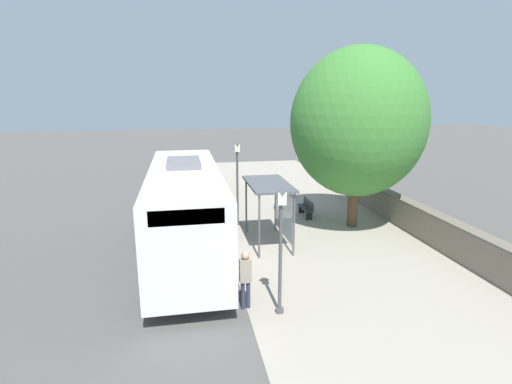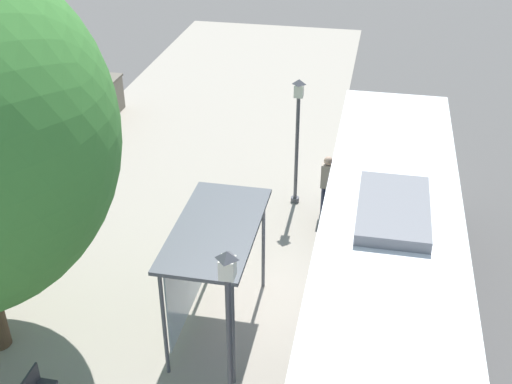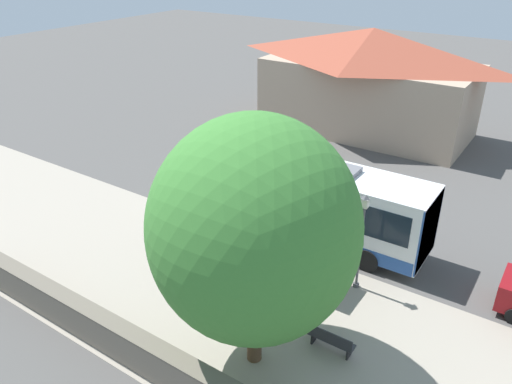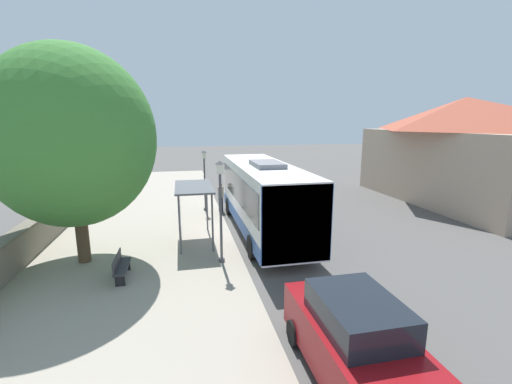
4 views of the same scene
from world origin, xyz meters
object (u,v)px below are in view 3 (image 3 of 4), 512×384
pedestrian (213,202)px  shade_tree (254,230)px  bench (331,340)px  street_lamp_near (192,185)px  bus (314,198)px  street_lamp_far (362,234)px  bus_shelter (285,232)px

pedestrian → shade_tree: shade_tree is taller
bench → street_lamp_near: bearing=67.8°
bus → shade_tree: shade_tree is taller
bench → street_lamp_near: 9.75m
bench → street_lamp_far: 4.20m
bus_shelter → street_lamp_far: (1.07, -2.69, 0.25)m
bus_shelter → street_lamp_near: bearing=79.5°
bench → street_lamp_near: (3.61, 8.88, 1.77)m
bus_shelter → street_lamp_far: size_ratio=0.83×
pedestrian → street_lamp_far: size_ratio=0.44×
bus_shelter → street_lamp_far: street_lamp_far is taller
bus_shelter → pedestrian: bearing=69.0°
bench → street_lamp_far: street_lamp_far is taller
bench → street_lamp_far: size_ratio=0.40×
street_lamp_near → shade_tree: 9.15m
bus → street_lamp_near: 5.52m
street_lamp_near → street_lamp_far: bearing=-89.7°
bus_shelter → bus: bearing=9.8°
pedestrian → shade_tree: size_ratio=0.22×
street_lamp_far → bus: bearing=53.1°
street_lamp_far → pedestrian: bearing=83.6°
street_lamp_near → bench: bearing=-112.2°
bus → street_lamp_far: (-2.48, -3.30, 0.52)m
pedestrian → street_lamp_near: (-0.92, 0.44, 1.18)m
bench → street_lamp_far: (3.66, 0.68, 1.94)m
pedestrian → bus: bearing=-70.2°
shade_tree → bench: bearing=-48.6°
pedestrian → street_lamp_near: bearing=154.7°
bus → bench: bearing=-147.0°
bus_shelter → bench: size_ratio=2.09×
street_lamp_near → pedestrian: bearing=-25.3°
bus → bus_shelter: (-3.55, -0.61, 0.28)m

